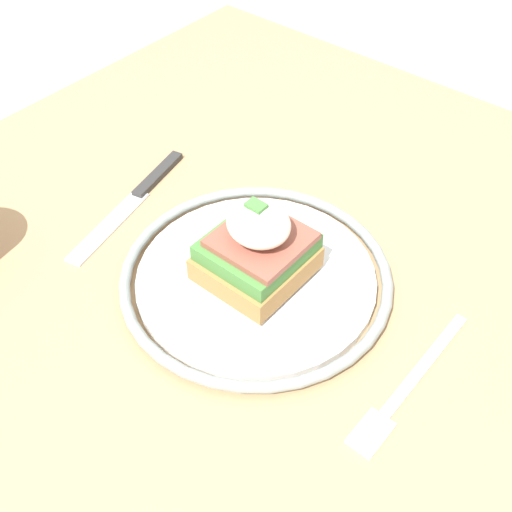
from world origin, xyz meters
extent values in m
cube|color=tan|center=(0.00, 0.00, 0.72)|extent=(0.86, 0.85, 0.03)
cylinder|color=tan|center=(0.37, -0.37, 0.35)|extent=(0.06, 0.06, 0.71)
cylinder|color=silver|center=(0.03, -0.01, 0.74)|extent=(0.21, 0.21, 0.01)
torus|color=gray|center=(0.03, -0.01, 0.75)|extent=(0.24, 0.24, 0.01)
cube|color=#9E703D|center=(0.03, -0.01, 0.76)|extent=(0.08, 0.09, 0.02)
cube|color=#427A38|center=(0.03, -0.02, 0.78)|extent=(0.08, 0.08, 0.01)
cube|color=brown|center=(0.03, -0.02, 0.79)|extent=(0.07, 0.07, 0.01)
ellipsoid|color=white|center=(0.03, -0.01, 0.81)|extent=(0.06, 0.05, 0.03)
cube|color=#47843D|center=(0.03, -0.01, 0.83)|extent=(0.02, 0.01, 0.00)
cube|color=silver|center=(-0.13, -0.03, 0.74)|extent=(0.01, 0.12, 0.00)
cube|color=silver|center=(-0.13, 0.05, 0.74)|extent=(0.02, 0.04, 0.00)
cube|color=#2D2D2D|center=(0.21, -0.07, 0.74)|extent=(0.03, 0.08, 0.01)
cube|color=silver|center=(0.19, 0.02, 0.74)|extent=(0.04, 0.12, 0.00)
camera|label=1|loc=(-0.21, 0.28, 1.17)|focal=45.00mm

